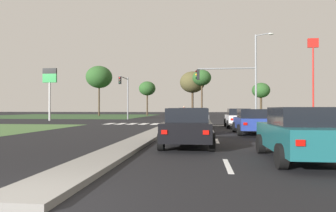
% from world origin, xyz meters
% --- Properties ---
extents(ground_plane, '(200.00, 200.00, 0.00)m').
position_xyz_m(ground_plane, '(0.00, 30.00, 0.00)').
color(ground_plane, black).
extents(grass_verge_far_left, '(35.00, 35.00, 0.01)m').
position_xyz_m(grass_verge_far_left, '(-25.50, 54.50, 0.00)').
color(grass_verge_far_left, '#2D4C28').
rests_on(grass_verge_far_left, ground).
extents(grass_verge_far_right, '(35.00, 35.00, 0.01)m').
position_xyz_m(grass_verge_far_right, '(25.50, 54.50, 0.00)').
color(grass_verge_far_right, '#2D4C28').
rests_on(grass_verge_far_right, ground).
extents(median_island_near, '(1.20, 22.00, 0.14)m').
position_xyz_m(median_island_near, '(0.00, 11.00, 0.07)').
color(median_island_near, gray).
rests_on(median_island_near, ground).
extents(median_island_far, '(1.20, 36.00, 0.14)m').
position_xyz_m(median_island_far, '(0.00, 55.00, 0.07)').
color(median_island_far, gray).
rests_on(median_island_far, ground).
extents(lane_dash_near, '(0.14, 2.00, 0.01)m').
position_xyz_m(lane_dash_near, '(3.50, 3.94, 0.01)').
color(lane_dash_near, silver).
rests_on(lane_dash_near, ground).
extents(lane_dash_second, '(0.14, 2.00, 0.01)m').
position_xyz_m(lane_dash_second, '(3.50, 9.94, 0.01)').
color(lane_dash_second, silver).
rests_on(lane_dash_second, ground).
extents(lane_dash_third, '(0.14, 2.00, 0.01)m').
position_xyz_m(lane_dash_third, '(3.50, 15.94, 0.01)').
color(lane_dash_third, silver).
rests_on(lane_dash_third, ground).
extents(lane_dash_fourth, '(0.14, 2.00, 0.01)m').
position_xyz_m(lane_dash_fourth, '(3.50, 21.94, 0.01)').
color(lane_dash_fourth, silver).
rests_on(lane_dash_fourth, ground).
extents(edge_line_right, '(0.14, 24.00, 0.01)m').
position_xyz_m(edge_line_right, '(6.85, 12.00, 0.01)').
color(edge_line_right, silver).
rests_on(edge_line_right, ground).
extents(stop_bar_near, '(6.40, 0.50, 0.01)m').
position_xyz_m(stop_bar_near, '(3.80, 23.00, 0.01)').
color(stop_bar_near, silver).
rests_on(stop_bar_near, ground).
extents(crosswalk_bar_near, '(0.70, 2.80, 0.01)m').
position_xyz_m(crosswalk_bar_near, '(-6.40, 24.80, 0.01)').
color(crosswalk_bar_near, silver).
rests_on(crosswalk_bar_near, ground).
extents(crosswalk_bar_second, '(0.70, 2.80, 0.01)m').
position_xyz_m(crosswalk_bar_second, '(-5.25, 24.80, 0.01)').
color(crosswalk_bar_second, silver).
rests_on(crosswalk_bar_second, ground).
extents(crosswalk_bar_third, '(0.70, 2.80, 0.01)m').
position_xyz_m(crosswalk_bar_third, '(-4.10, 24.80, 0.01)').
color(crosswalk_bar_third, silver).
rests_on(crosswalk_bar_third, ground).
extents(crosswalk_bar_fourth, '(0.70, 2.80, 0.01)m').
position_xyz_m(crosswalk_bar_fourth, '(-2.95, 24.80, 0.01)').
color(crosswalk_bar_fourth, silver).
rests_on(crosswalk_bar_fourth, ground).
extents(crosswalk_bar_fifth, '(0.70, 2.80, 0.01)m').
position_xyz_m(crosswalk_bar_fifth, '(-1.80, 24.80, 0.01)').
color(crosswalk_bar_fifth, silver).
rests_on(crosswalk_bar_fifth, ground).
extents(crosswalk_bar_sixth, '(0.70, 2.80, 0.01)m').
position_xyz_m(crosswalk_bar_sixth, '(-0.65, 24.80, 0.01)').
color(crosswalk_bar_sixth, silver).
rests_on(crosswalk_bar_sixth, ground).
extents(crosswalk_bar_seventh, '(0.70, 2.80, 0.01)m').
position_xyz_m(crosswalk_bar_seventh, '(0.50, 24.80, 0.01)').
color(crosswalk_bar_seventh, silver).
rests_on(crosswalk_bar_seventh, ground).
extents(car_blue_near, '(1.97, 4.20, 1.48)m').
position_xyz_m(car_blue_near, '(5.74, 14.12, 0.76)').
color(car_blue_near, navy).
rests_on(car_blue_near, ground).
extents(car_beige_second, '(2.07, 4.27, 1.56)m').
position_xyz_m(car_beige_second, '(2.24, 14.50, 0.80)').
color(car_beige_second, '#BCAD8E').
rests_on(car_beige_second, ground).
extents(car_navy_third, '(2.09, 4.64, 1.52)m').
position_xyz_m(car_navy_third, '(-2.27, 56.96, 0.78)').
color(car_navy_third, '#161E47').
rests_on(car_navy_third, ground).
extents(car_red_fourth, '(2.10, 4.49, 1.62)m').
position_xyz_m(car_red_fourth, '(-2.15, 46.79, 0.83)').
color(car_red_fourth, '#A31919').
rests_on(car_red_fourth, ground).
extents(car_teal_fifth, '(2.03, 4.19, 1.55)m').
position_xyz_m(car_teal_fifth, '(5.69, 4.96, 0.79)').
color(car_teal_fifth, '#19565B').
rests_on(car_teal_fifth, ground).
extents(car_grey_sixth, '(2.09, 4.56, 1.58)m').
position_xyz_m(car_grey_sixth, '(2.37, 19.96, 0.81)').
color(car_grey_sixth, slate).
rests_on(car_grey_sixth, ground).
extents(car_white_seventh, '(2.05, 4.18, 1.52)m').
position_xyz_m(car_white_seventh, '(5.66, 20.15, 0.78)').
color(car_white_seventh, silver).
rests_on(car_white_seventh, ground).
extents(car_black_eighth, '(2.03, 4.18, 1.52)m').
position_xyz_m(car_black_eighth, '(2.26, 7.83, 0.78)').
color(car_black_eighth, black).
rests_on(car_black_eighth, ground).
extents(traffic_signal_near_right, '(5.53, 0.32, 5.42)m').
position_xyz_m(traffic_signal_near_right, '(5.53, 23.40, 3.80)').
color(traffic_signal_near_right, gray).
rests_on(traffic_signal_near_right, ground).
extents(traffic_signal_far_left, '(0.32, 4.33, 5.88)m').
position_xyz_m(traffic_signal_far_left, '(-7.60, 35.10, 4.02)').
color(traffic_signal_far_left, gray).
rests_on(traffic_signal_far_left, ground).
extents(street_lamp_second, '(1.72, 1.23, 9.30)m').
position_xyz_m(street_lamp_second, '(8.52, 27.94, 5.16)').
color(street_lamp_second, gray).
rests_on(street_lamp_second, ground).
extents(pedestrian_at_median, '(0.34, 0.34, 1.78)m').
position_xyz_m(pedestrian_at_median, '(-0.06, 42.12, 1.22)').
color(pedestrian_at_median, maroon).
rests_on(pedestrian_at_median, median_island_far).
extents(fastfood_pole_sign, '(1.80, 0.40, 13.70)m').
position_xyz_m(fastfood_pole_sign, '(21.82, 49.85, 9.82)').
color(fastfood_pole_sign, red).
rests_on(fastfood_pole_sign, ground).
extents(fuel_price_totem, '(1.80, 0.24, 6.60)m').
position_xyz_m(fuel_price_totem, '(-16.26, 31.21, 4.83)').
color(fuel_price_totem, silver).
rests_on(fuel_price_totem, ground).
extents(treeline_near, '(5.52, 5.52, 10.57)m').
position_xyz_m(treeline_near, '(-18.97, 56.58, 8.20)').
color(treeline_near, '#423323').
rests_on(treeline_near, ground).
extents(treeline_second, '(3.57, 3.57, 7.38)m').
position_xyz_m(treeline_second, '(-9.02, 58.66, 5.82)').
color(treeline_second, '#423323').
rests_on(treeline_second, ground).
extents(treeline_third, '(5.27, 5.27, 9.34)m').
position_xyz_m(treeline_third, '(0.69, 58.44, 7.06)').
color(treeline_third, '#423323').
rests_on(treeline_third, ground).
extents(treeline_fourth, '(3.71, 3.71, 9.24)m').
position_xyz_m(treeline_fourth, '(2.65, 55.22, 7.59)').
color(treeline_fourth, '#423323').
rests_on(treeline_fourth, ground).
extents(treeline_fifth, '(3.70, 3.70, 6.92)m').
position_xyz_m(treeline_fifth, '(14.91, 59.72, 5.29)').
color(treeline_fifth, '#423323').
rests_on(treeline_fifth, ground).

